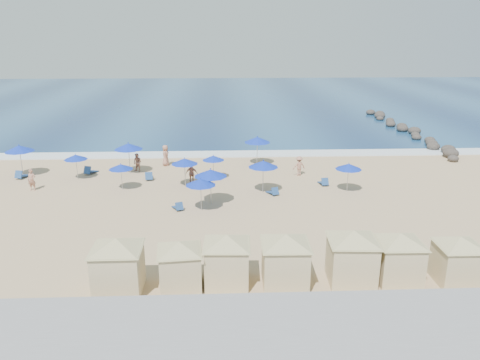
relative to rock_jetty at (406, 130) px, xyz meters
name	(u,v)px	position (x,y,z in m)	size (l,w,h in m)	color
ground	(193,213)	(-24.01, -24.90, -0.36)	(160.00, 160.00, 0.00)	tan
ocean	(209,99)	(-24.01, 30.10, -0.33)	(160.00, 80.00, 0.06)	navy
surf_line	(202,154)	(-24.01, -9.40, -0.32)	(160.00, 2.50, 0.08)	white
seawall	(175,327)	(-24.01, -38.40, 0.29)	(160.00, 6.10, 1.22)	gray
rock_jetty	(406,130)	(0.00, 0.00, 0.00)	(2.56, 26.66, 0.96)	#2C2725
trash_bin	(230,245)	(-21.70, -30.68, 0.02)	(0.76, 0.76, 0.76)	black
cabana_0	(117,258)	(-26.91, -34.48, 1.30)	(4.63, 4.63, 2.90)	beige
cabana_1	(180,259)	(-24.10, -34.31, 1.11)	(4.08, 4.08, 2.57)	beige
cabana_2	(227,253)	(-21.92, -34.03, 1.22)	(4.39, 4.39, 2.76)	beige
cabana_3	(285,253)	(-19.19, -34.25, 1.27)	(4.54, 4.54, 2.85)	beige
cabana_4	(352,249)	(-16.00, -34.10, 1.31)	(4.63, 4.63, 2.91)	beige
cabana_5	(399,251)	(-13.76, -34.13, 1.20)	(4.34, 4.34, 2.72)	beige
cabana_6	(458,254)	(-11.01, -34.39, 1.12)	(4.13, 4.13, 2.59)	beige
umbrella_0	(19,148)	(-38.68, -15.77, 1.97)	(2.37, 2.37, 2.69)	#A5A8AD
umbrella_1	(76,157)	(-33.83, -16.91, 1.49)	(1.87, 1.87, 2.13)	#A5A8AD
umbrella_2	(121,167)	(-29.67, -19.75, 1.44)	(1.83, 1.83, 2.08)	#A5A8AD
umbrella_3	(128,146)	(-29.85, -15.46, 1.98)	(2.38, 2.38, 2.71)	#A5A8AD
umbrella_4	(185,161)	(-24.91, -19.21, 1.67)	(2.06, 2.06, 2.34)	#A5A8AD
umbrella_5	(201,182)	(-23.49, -24.40, 1.64)	(2.02, 2.02, 2.30)	#A5A8AD
umbrella_6	(213,158)	(-22.75, -17.35, 1.41)	(1.80, 1.80, 2.05)	#A5A8AD
umbrella_7	(211,173)	(-22.86, -23.16, 1.89)	(2.28, 2.28, 2.59)	#A5A8AD
umbrella_8	(257,140)	(-18.87, -13.22, 1.95)	(2.34, 2.34, 2.67)	#A5A8AD
umbrella_9	(263,164)	(-19.02, -20.86, 1.83)	(2.22, 2.22, 2.53)	#A5A8AD
umbrella_10	(349,166)	(-12.67, -20.94, 1.59)	(1.97, 1.97, 2.25)	#A5A8AD
beach_chair_0	(22,175)	(-38.50, -16.49, -0.11)	(0.89, 1.44, 0.74)	navy
beach_chair_1	(90,171)	(-33.20, -15.48, -0.10)	(1.05, 1.50, 0.76)	navy
beach_chair_2	(149,177)	(-27.99, -17.32, -0.11)	(0.74, 1.37, 0.72)	navy
beach_chair_3	(178,207)	(-25.07, -24.23, -0.15)	(0.91, 1.24, 0.62)	navy
beach_chair_4	(273,192)	(-18.32, -21.44, -0.14)	(0.94, 1.28, 0.64)	navy
beach_chair_5	(324,182)	(-14.11, -19.34, -0.13)	(0.68, 1.28, 0.67)	navy
beachgoer_0	(32,180)	(-36.42, -19.63, 0.46)	(0.60, 0.39, 1.65)	#AE7561
beachgoer_1	(137,162)	(-29.28, -14.91, 0.43)	(0.77, 0.60, 1.58)	#AE7561
beachgoer_2	(192,174)	(-24.44, -18.55, 0.46)	(0.96, 0.40, 1.64)	#AE7561
beachgoer_3	(299,166)	(-15.63, -16.66, 0.46)	(1.06, 0.61, 1.64)	#AE7561
beachgoer_4	(166,155)	(-27.08, -13.12, 0.58)	(0.92, 0.60, 1.88)	#AE7561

